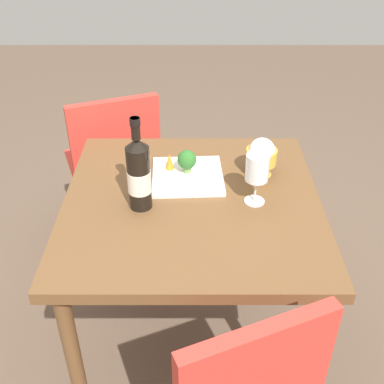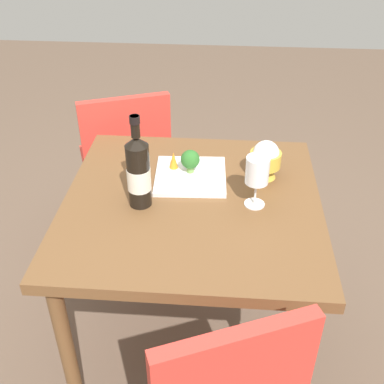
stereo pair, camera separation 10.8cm
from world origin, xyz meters
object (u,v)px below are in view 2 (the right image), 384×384
Objects in this scene: wine_glass at (257,172)px; serving_plate at (191,176)px; rice_bowl at (265,159)px; wine_bottle at (138,172)px; broccoli_floret at (190,160)px; chair_near_window at (126,155)px; carrot_garnish_left at (173,160)px.

wine_glass is 0.68× the size of serving_plate.
rice_bowl is 0.27m from serving_plate.
broccoli_floret is (0.15, 0.19, -0.06)m from wine_bottle.
wine_bottle is (0.20, -0.67, 0.33)m from chair_near_window.
wine_glass is at bearing 3.66° from wine_bottle.
serving_plate is at bearing -173.47° from rice_bowl.
wine_glass is at bearing -35.50° from broccoli_floret.
broccoli_floret is at bearing 144.50° from wine_glass.
chair_near_window is 0.77m from wine_bottle.
wine_bottle reaches higher than carrot_garnish_left.
chair_near_window is at bearing 106.37° from wine_bottle.
wine_bottle is at bearing -154.32° from rice_bowl.
carrot_garnish_left is at bearing 159.17° from broccoli_floret.
wine_glass is 0.19m from rice_bowl.
chair_near_window is 13.48× the size of carrot_garnish_left.
carrot_garnish_left is (-0.33, 0.01, -0.03)m from rice_bowl.
serving_plate is (0.15, 0.17, -0.12)m from wine_bottle.
rice_bowl reaches higher than serving_plate.
rice_bowl is 1.65× the size of broccoli_floret.
chair_near_window is at bearing 125.64° from broccoli_floret.
wine_glass is at bearing -32.96° from serving_plate.
serving_plate is 0.06m from broccoli_floret.
rice_bowl is at bearing -1.73° from carrot_garnish_left.
rice_bowl is (0.04, 0.18, -0.05)m from wine_glass.
broccoli_floret is at bearing 51.05° from wine_bottle.
serving_plate is 0.09m from carrot_garnish_left.
broccoli_floret is at bearing -20.83° from carrot_garnish_left.
rice_bowl is at bearing 3.02° from broccoli_floret.
chair_near_window is 0.93m from wine_glass.
carrot_garnish_left is (-0.07, 0.04, 0.04)m from serving_plate.
wine_glass is 0.29m from serving_plate.
rice_bowl is at bearing 77.57° from wine_glass.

